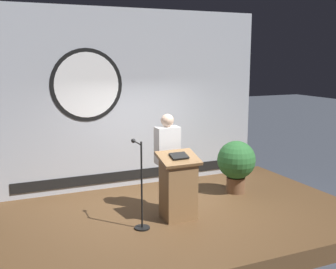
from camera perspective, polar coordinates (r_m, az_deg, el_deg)
The scene contains 7 objects.
ground_plane at distance 7.32m, azimuth 0.60°, elevation -12.90°, with size 40.00×40.00×0.00m, color #383D47.
stage_platform at distance 7.26m, azimuth 0.61°, elevation -11.81°, with size 6.40×4.00×0.30m, color brown.
banner_display at distance 8.46m, azimuth -4.79°, elevation 4.75°, with size 5.46×0.12×3.54m.
podium at distance 6.83m, azimuth 1.38°, elevation -7.17°, with size 0.64×0.49×1.11m.
speaker_person at distance 7.17m, azimuth -0.09°, elevation -3.66°, with size 0.40×0.26×1.67m.
microphone_stand at distance 6.51m, azimuth -3.73°, elevation -8.65°, with size 0.24×0.51×1.37m.
potted_plant at distance 8.22m, azimuth 9.28°, elevation -3.72°, with size 0.74×0.74×1.02m.
Camera 1 is at (-2.81, -6.10, 2.91)m, focal length 44.81 mm.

